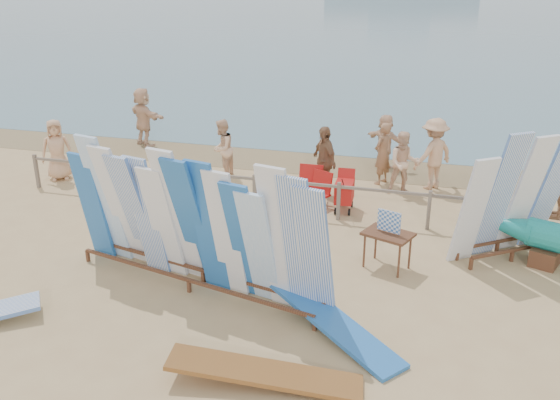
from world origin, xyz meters
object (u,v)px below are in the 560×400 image
(flat_board_d, at_px, (333,332))
(beachgoer_4, at_px, (324,161))
(vendor_table, at_px, (387,249))
(beachgoer_9, at_px, (433,154))
(flat_board_c, at_px, (265,383))
(beach_chair_right, at_px, (309,193))
(beachgoer_2, at_px, (222,149))
(beach_chair_left, at_px, (317,197))
(beachgoer_7, at_px, (382,154))
(beachgoer_5, at_px, (385,141))
(stroller, at_px, (344,195))
(beachgoer_11, at_px, (143,117))
(main_surfboard_rack, at_px, (193,227))
(beachgoer_8, at_px, (404,163))
(beachgoer_0, at_px, (57,150))
(side_surfboard_rack, at_px, (513,201))

(flat_board_d, bearing_deg, beachgoer_4, 51.22)
(vendor_table, height_order, beachgoer_9, beachgoer_9)
(flat_board_c, distance_m, beach_chair_right, 6.89)
(beach_chair_right, distance_m, beachgoer_2, 3.11)
(beach_chair_left, xyz_separation_m, beachgoer_4, (-0.04, 0.96, 0.63))
(beachgoer_2, xyz_separation_m, beachgoer_7, (4.28, 0.64, 0.03))
(beachgoer_5, bearing_deg, stroller, 112.44)
(beachgoer_2, distance_m, beachgoer_11, 4.32)
(beachgoer_2, relative_size, beachgoer_5, 1.04)
(vendor_table, relative_size, beachgoer_11, 0.62)
(beach_chair_right, bearing_deg, main_surfboard_rack, -101.97)
(stroller, distance_m, beachgoer_2, 4.01)
(beachgoer_9, distance_m, beachgoer_2, 5.62)
(flat_board_c, bearing_deg, main_surfboard_rack, 33.48)
(vendor_table, height_order, beachgoer_7, beachgoer_7)
(vendor_table, xyz_separation_m, beachgoer_8, (-0.08, 4.26, 0.42))
(beachgoer_9, relative_size, beachgoer_7, 1.12)
(beachgoer_4, distance_m, beachgoer_11, 7.21)
(beach_chair_left, bearing_deg, vendor_table, -29.25)
(flat_board_c, bearing_deg, stroller, -7.49)
(main_surfboard_rack, height_order, vendor_table, main_surfboard_rack)
(beachgoer_0, height_order, beachgoer_2, beachgoer_0)
(beachgoer_0, bearing_deg, flat_board_c, -76.15)
(beach_chair_left, distance_m, beachgoer_8, 2.50)
(main_surfboard_rack, xyz_separation_m, beachgoer_7, (2.52, 6.57, -0.36))
(flat_board_d, bearing_deg, beach_chair_right, 55.08)
(main_surfboard_rack, bearing_deg, beach_chair_right, 91.15)
(vendor_table, bearing_deg, beachgoer_7, 119.05)
(beach_chair_left, distance_m, beachgoer_5, 3.89)
(flat_board_c, xyz_separation_m, beachgoer_0, (-7.97, 6.76, 0.83))
(side_surfboard_rack, bearing_deg, main_surfboard_rack, 170.62)
(beachgoer_0, xyz_separation_m, beachgoer_7, (8.51, 2.04, 0.00))
(side_surfboard_rack, bearing_deg, beachgoer_11, 116.41)
(vendor_table, distance_m, flat_board_d, 2.53)
(beach_chair_left, xyz_separation_m, beachgoer_5, (1.18, 3.67, 0.52))
(flat_board_d, xyz_separation_m, beachgoer_4, (-1.45, 6.10, 0.89))
(beach_chair_right, height_order, stroller, stroller)
(vendor_table, xyz_separation_m, beachgoer_2, (-4.96, 4.24, 0.42))
(beachgoer_7, bearing_deg, stroller, 8.76)
(side_surfboard_rack, distance_m, beachgoer_0, 11.55)
(flat_board_c, xyz_separation_m, beachgoer_2, (-3.74, 8.16, 0.81))
(beachgoer_2, height_order, beachgoer_7, beachgoer_7)
(vendor_table, distance_m, beachgoer_8, 4.28)
(beachgoer_11, bearing_deg, beach_chair_right, -178.55)
(beach_chair_left, xyz_separation_m, beachgoer_7, (1.28, 2.17, 0.58))
(stroller, height_order, beachgoer_11, beachgoer_11)
(stroller, xyz_separation_m, beachgoer_11, (-7.29, 3.91, 0.55))
(beachgoer_8, height_order, beachgoer_11, beachgoer_11)
(beach_chair_left, xyz_separation_m, beachgoer_0, (-7.23, 0.14, 0.58))
(flat_board_c, bearing_deg, flat_board_d, -32.76)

